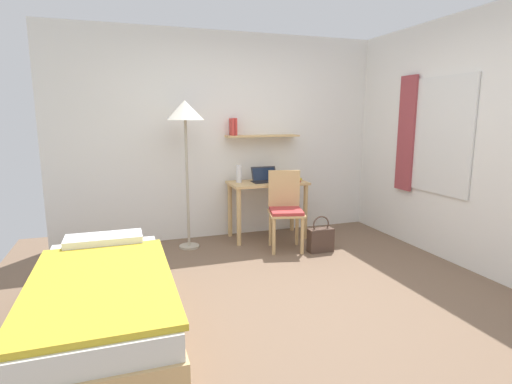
{
  "coord_description": "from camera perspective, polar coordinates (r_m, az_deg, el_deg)",
  "views": [
    {
      "loc": [
        -1.35,
        -3.07,
        1.56
      ],
      "look_at": [
        -0.14,
        0.51,
        0.85
      ],
      "focal_mm": 28.35,
      "sensor_mm": 36.0,
      "label": 1
    }
  ],
  "objects": [
    {
      "name": "bed",
      "position": [
        3.19,
        -20.72,
        -14.62
      ],
      "size": [
        0.93,
        1.92,
        0.54
      ],
      "color": "tan",
      "rests_on": "ground_plane"
    },
    {
      "name": "laptop",
      "position": [
        5.15,
        1.25,
        1.99
      ],
      "size": [
        0.33,
        0.21,
        0.19
      ],
      "color": "black",
      "rests_on": "desk"
    },
    {
      "name": "wall_back",
      "position": [
        5.28,
        -3.89,
        7.8
      ],
      "size": [
        4.4,
        0.27,
        2.6
      ],
      "color": "white",
      "rests_on": "ground_plane"
    },
    {
      "name": "standing_lamp",
      "position": [
        4.75,
        -9.97,
        10.33
      ],
      "size": [
        0.43,
        0.43,
        1.74
      ],
      "color": "#B2A893",
      "rests_on": "ground_plane"
    },
    {
      "name": "desk",
      "position": [
        5.19,
        1.61,
        -0.2
      ],
      "size": [
        0.98,
        0.51,
        0.74
      ],
      "color": "tan",
      "rests_on": "ground_plane"
    },
    {
      "name": "desk_chair",
      "position": [
        4.79,
        4.17,
        -2.13
      ],
      "size": [
        0.49,
        0.5,
        0.93
      ],
      "color": "tan",
      "rests_on": "ground_plane"
    },
    {
      "name": "handbag",
      "position": [
        4.81,
        9.1,
        -6.58
      ],
      "size": [
        0.3,
        0.13,
        0.43
      ],
      "color": "#4C382D",
      "rests_on": "ground_plane"
    },
    {
      "name": "water_bottle",
      "position": [
        5.08,
        -2.42,
        2.57
      ],
      "size": [
        0.07,
        0.07,
        0.22
      ],
      "primitive_type": "cylinder",
      "color": "silver",
      "rests_on": "desk"
    },
    {
      "name": "ground_plane",
      "position": [
        3.7,
        4.67,
        -14.33
      ],
      "size": [
        5.28,
        5.28,
        0.0
      ],
      "primitive_type": "plane",
      "color": "brown"
    },
    {
      "name": "wall_right",
      "position": [
        4.6,
        28.66,
        6.14
      ],
      "size": [
        0.1,
        4.4,
        2.6
      ],
      "color": "white",
      "rests_on": "ground_plane"
    },
    {
      "name": "book_stack",
      "position": [
        5.25,
        5.14,
        1.84
      ],
      "size": [
        0.21,
        0.26,
        0.05
      ],
      "color": "#D13D38",
      "rests_on": "desk"
    }
  ]
}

